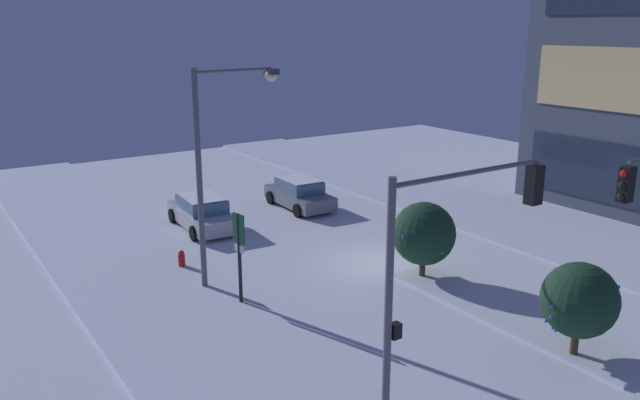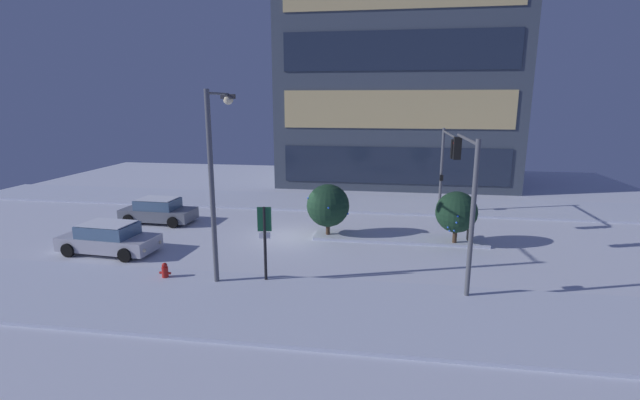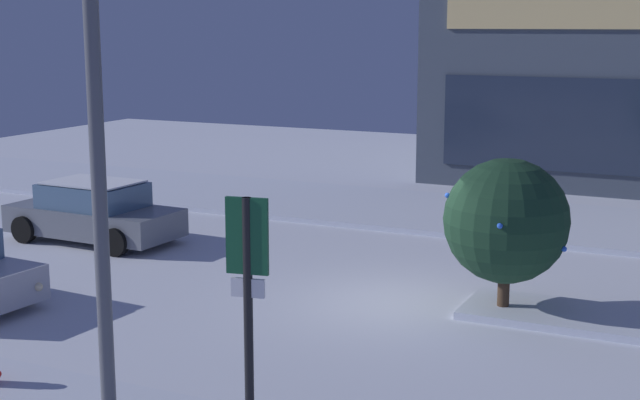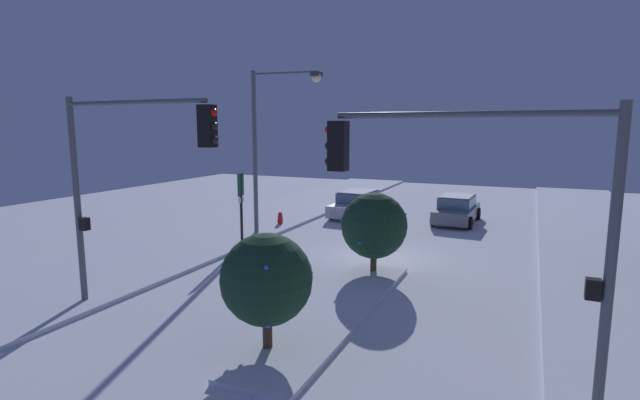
% 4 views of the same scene
% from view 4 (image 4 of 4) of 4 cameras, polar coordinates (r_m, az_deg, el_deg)
% --- Properties ---
extents(ground, '(52.00, 52.00, 0.00)m').
position_cam_4_polar(ground, '(18.76, 7.23, -7.10)').
color(ground, silver).
extents(curb_strip_near, '(52.00, 5.20, 0.14)m').
position_cam_4_polar(curb_strip_near, '(22.48, -13.44, -4.43)').
color(curb_strip_near, silver).
rests_on(curb_strip_near, ground).
extents(curb_strip_far, '(52.00, 5.20, 0.14)m').
position_cam_4_polar(curb_strip_far, '(18.28, 33.20, -8.70)').
color(curb_strip_far, silver).
rests_on(curb_strip_far, ground).
extents(median_strip, '(9.00, 1.80, 0.14)m').
position_cam_4_polar(median_strip, '(13.48, 1.91, -13.18)').
color(median_strip, silver).
rests_on(median_strip, ground).
extents(car_near, '(4.82, 2.35, 1.49)m').
position_cam_4_polar(car_near, '(27.37, 4.61, -0.50)').
color(car_near, '#B7B7C1').
rests_on(car_near, ground).
extents(car_far, '(4.47, 2.18, 1.49)m').
position_cam_4_polar(car_far, '(26.48, 16.12, -1.14)').
color(car_far, slate).
rests_on(car_far, ground).
extents(traffic_light_corner_far_right, '(0.32, 5.25, 5.53)m').
position_cam_4_polar(traffic_light_corner_far_right, '(9.00, 18.69, 0.39)').
color(traffic_light_corner_far_right, '#565960').
rests_on(traffic_light_corner_far_right, ground).
extents(traffic_light_corner_near_right, '(0.32, 4.97, 5.93)m').
position_cam_4_polar(traffic_light_corner_near_right, '(13.45, -22.32, 3.85)').
color(traffic_light_corner_near_right, '#565960').
rests_on(traffic_light_corner_near_right, ground).
extents(street_lamp_arched, '(0.68, 3.33, 7.63)m').
position_cam_4_polar(street_lamp_arched, '(21.91, -5.71, 8.45)').
color(street_lamp_arched, '#565960').
rests_on(street_lamp_arched, ground).
extents(fire_hydrant, '(0.48, 0.26, 0.76)m').
position_cam_4_polar(fire_hydrant, '(24.67, -4.81, -2.35)').
color(fire_hydrant, red).
rests_on(fire_hydrant, ground).
extents(parking_info_sign, '(0.55, 0.16, 3.16)m').
position_cam_4_polar(parking_info_sign, '(20.69, -9.48, 0.09)').
color(parking_info_sign, black).
rests_on(parking_info_sign, ground).
extents(decorated_tree_median, '(2.29, 2.33, 2.89)m').
position_cam_4_polar(decorated_tree_median, '(16.47, 6.53, -3.09)').
color(decorated_tree_median, '#473323').
rests_on(decorated_tree_median, ground).
extents(decorated_tree_left_of_median, '(2.08, 2.14, 2.78)m').
position_cam_4_polar(decorated_tree_left_of_median, '(10.79, -6.45, -9.49)').
color(decorated_tree_left_of_median, '#473323').
rests_on(decorated_tree_left_of_median, ground).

